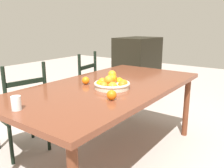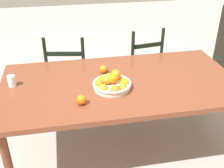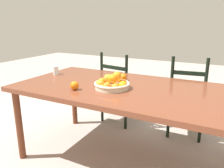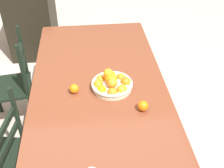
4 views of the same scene
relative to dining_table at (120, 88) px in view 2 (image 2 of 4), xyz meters
The scene contains 8 objects.
ground_plane 0.71m from the dining_table, ahead, with size 12.00×12.00×0.00m, color #AFA098.
dining_table is the anchor object (origin of this frame).
chair_near_window 0.95m from the dining_table, 118.23° to the left, with size 0.53×0.53×0.97m.
chair_by_cabinet 0.96m from the dining_table, 61.63° to the left, with size 0.47×0.47×0.99m.
fruit_bowl 0.18m from the dining_table, 133.18° to the right, with size 0.33×0.33×0.16m.
orange_loose_0 0.25m from the dining_table, 120.95° to the left, with size 0.07×0.07×0.07m, color orange.
orange_loose_1 0.48m from the dining_table, 141.18° to the right, with size 0.08×0.08×0.08m, color orange.
drinking_glass 0.93m from the dining_table, behind, with size 0.07×0.07×0.10m, color silver.
Camera 2 is at (-0.47, -2.08, 1.96)m, focal length 44.61 mm.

